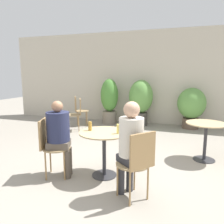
{
  "coord_description": "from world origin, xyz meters",
  "views": [
    {
      "loc": [
        1.11,
        -3.14,
        1.61
      ],
      "look_at": [
        -0.03,
        0.36,
        0.97
      ],
      "focal_mm": 35.0,
      "sensor_mm": 36.0,
      "label": 1
    }
  ],
  "objects": [
    {
      "name": "potted_plant_1",
      "position": [
        -0.15,
        3.66,
        0.85
      ],
      "size": [
        0.75,
        0.75,
        1.44
      ],
      "color": "#47423D",
      "rests_on": "ground_plane"
    },
    {
      "name": "seated_person_1",
      "position": [
        0.5,
        -0.49,
        0.77
      ],
      "size": [
        0.41,
        0.4,
        1.28
      ],
      "rotation": [
        0.0,
        0.0,
        4.0
      ],
      "color": "#2D2D33",
      "rests_on": "ground_plane"
    },
    {
      "name": "ground_plane",
      "position": [
        0.0,
        0.0,
        0.0
      ],
      "size": [
        20.0,
        20.0,
        0.0
      ],
      "primitive_type": "plane",
      "color": "gray"
    },
    {
      "name": "bistro_chair_3",
      "position": [
        -1.75,
        2.4,
        0.56
      ],
      "size": [
        0.49,
        0.48,
        0.93
      ],
      "rotation": [
        0.0,
        0.0,
        5.19
      ],
      "color": "#997F56",
      "rests_on": "ground_plane"
    },
    {
      "name": "potted_plant_0",
      "position": [
        -1.17,
        3.59,
        0.79
      ],
      "size": [
        0.57,
        0.57,
        1.47
      ],
      "color": "slate",
      "rests_on": "ground_plane"
    },
    {
      "name": "bistro_chair_1",
      "position": [
        0.61,
        -0.59,
        0.56
      ],
      "size": [
        0.5,
        0.5,
        0.93
      ],
      "rotation": [
        0.0,
        0.0,
        -2.28
      ],
      "color": "#997F56",
      "rests_on": "ground_plane"
    },
    {
      "name": "bistro_chair_0",
      "position": [
        -0.84,
        -0.32,
        0.56
      ],
      "size": [
        0.48,
        0.46,
        0.93
      ],
      "rotation": [
        0.0,
        0.0,
        -4.37
      ],
      "color": "#997F56",
      "rests_on": "ground_plane"
    },
    {
      "name": "storefront_wall",
      "position": [
        0.0,
        4.07,
        1.5
      ],
      "size": [
        10.0,
        0.06,
        3.0
      ],
      "color": "beige",
      "rests_on": "ground_plane"
    },
    {
      "name": "bistro_chair_2",
      "position": [
        -2.0,
        3.01,
        0.56
      ],
      "size": [
        0.5,
        0.49,
        0.93
      ],
      "rotation": [
        0.0,
        0.0,
        2.11
      ],
      "color": "#997F56",
      "rests_on": "ground_plane"
    },
    {
      "name": "beer_glass_0",
      "position": [
        -0.28,
        -0.02,
        0.8
      ],
      "size": [
        0.06,
        0.06,
        0.15
      ],
      "color": "#B28433",
      "rests_on": "cafe_table_near"
    },
    {
      "name": "seated_person_0",
      "position": [
        -0.69,
        -0.27,
        0.72
      ],
      "size": [
        0.42,
        0.4,
        1.22
      ],
      "rotation": [
        0.0,
        0.0,
        1.91
      ],
      "color": "brown",
      "rests_on": "ground_plane"
    },
    {
      "name": "beer_glass_1",
      "position": [
        0.21,
        -0.06,
        0.8
      ],
      "size": [
        0.06,
        0.06,
        0.15
      ],
      "color": "#DBC65B",
      "rests_on": "cafe_table_near"
    },
    {
      "name": "potted_plant_2",
      "position": [
        1.37,
        3.71,
        0.71
      ],
      "size": [
        0.82,
        0.82,
        1.22
      ],
      "color": "brown",
      "rests_on": "ground_plane"
    },
    {
      "name": "cafe_table_near",
      "position": [
        -0.03,
        -0.04,
        0.57
      ],
      "size": [
        0.79,
        0.79,
        0.72
      ],
      "color": "#2D2D33",
      "rests_on": "ground_plane"
    },
    {
      "name": "cafe_table_far",
      "position": [
        1.55,
        1.16,
        0.55
      ],
      "size": [
        0.73,
        0.73,
        0.72
      ],
      "color": "#2D2D33",
      "rests_on": "ground_plane"
    }
  ]
}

